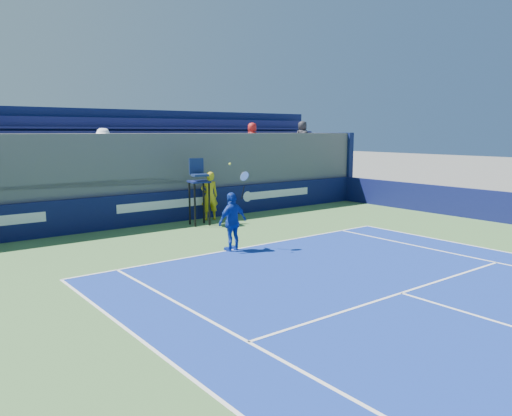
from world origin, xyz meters
TOP-DOWN VIEW (x-y plane):
  - ball_person at (1.63, 16.57)m, footprint 0.78×0.60m
  - back_hoarding at (0.00, 17.10)m, footprint 20.40×0.21m
  - umpire_chair at (0.74, 15.90)m, footprint 0.82×0.82m
  - tennis_player at (-0.61, 11.82)m, footprint 1.05×0.53m
  - stadium_seating at (0.00, 19.14)m, footprint 21.00×4.05m

SIDE VIEW (x-z plane):
  - back_hoarding at x=0.00m, z-range 0.00..1.20m
  - tennis_player at x=-0.61m, z-range -0.41..2.16m
  - ball_person at x=1.63m, z-range 0.01..1.91m
  - umpire_chair at x=0.74m, z-range 0.29..2.77m
  - stadium_seating at x=0.00m, z-range -0.39..4.07m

